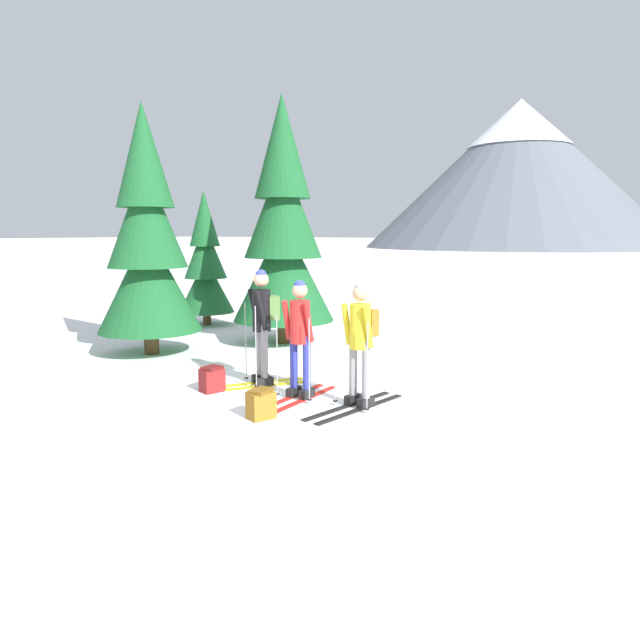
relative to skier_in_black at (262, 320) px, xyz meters
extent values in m
plane|color=white|center=(0.74, -0.15, -1.01)|extent=(400.00, 400.00, 0.00)
cube|color=yellow|center=(0.03, -0.15, -1.00)|extent=(0.98, 1.34, 0.02)
cube|color=yellow|center=(-0.15, -0.03, -1.00)|extent=(0.98, 1.34, 0.02)
cube|color=black|center=(0.08, -0.07, -0.93)|extent=(0.24, 0.28, 0.12)
cylinder|color=gray|center=(0.08, -0.07, -0.47)|extent=(0.11, 0.11, 0.84)
cube|color=black|center=(-0.10, 0.05, -0.93)|extent=(0.24, 0.28, 0.12)
cylinder|color=gray|center=(-0.10, 0.05, -0.47)|extent=(0.11, 0.11, 0.84)
cylinder|color=black|center=(-0.01, -0.01, 0.15)|extent=(0.28, 0.28, 0.63)
sphere|color=tan|center=(-0.01, -0.01, 0.61)|extent=(0.23, 0.23, 0.23)
sphere|color=#2D389E|center=(-0.01, -0.01, 0.68)|extent=(0.17, 0.17, 0.17)
cylinder|color=black|center=(0.11, -0.16, 0.17)|extent=(0.18, 0.21, 0.60)
cylinder|color=black|center=(-0.19, 0.04, 0.17)|extent=(0.18, 0.21, 0.60)
cylinder|color=#A5A5AD|center=(0.11, -0.31, -0.38)|extent=(0.02, 0.02, 1.26)
cylinder|color=black|center=(0.11, -0.31, -0.95)|extent=(0.07, 0.07, 0.01)
cylinder|color=#A5A5AD|center=(-0.33, 0.00, -0.38)|extent=(0.02, 0.02, 1.26)
cylinder|color=black|center=(-0.33, 0.00, -0.95)|extent=(0.07, 0.07, 0.01)
cube|color=#4C7238|center=(0.09, 0.13, 0.18)|extent=(0.30, 0.28, 0.36)
cube|color=red|center=(0.99, -0.40, -1.00)|extent=(0.10, 1.65, 0.02)
cube|color=red|center=(0.77, -0.40, -1.00)|extent=(0.10, 1.65, 0.02)
cube|color=black|center=(1.00, -0.30, -0.93)|extent=(0.11, 0.26, 0.12)
cylinder|color=#2D389E|center=(1.00, -0.30, -0.49)|extent=(0.11, 0.11, 0.79)
cube|color=black|center=(0.78, -0.30, -0.93)|extent=(0.11, 0.26, 0.12)
cylinder|color=#2D389E|center=(0.78, -0.30, -0.49)|extent=(0.11, 0.11, 0.79)
cylinder|color=red|center=(0.89, -0.30, 0.08)|extent=(0.28, 0.28, 0.60)
sphere|color=tan|center=(0.89, -0.30, 0.52)|extent=(0.22, 0.22, 0.22)
sphere|color=#2D389E|center=(0.89, -0.30, 0.59)|extent=(0.16, 0.16, 0.16)
cylinder|color=red|center=(1.07, -0.36, 0.10)|extent=(0.08, 0.20, 0.57)
cylinder|color=red|center=(0.71, -0.36, 0.10)|extent=(0.08, 0.20, 0.57)
cylinder|color=#A5A5AD|center=(1.15, -0.48, -0.41)|extent=(0.02, 0.02, 1.19)
cylinder|color=black|center=(1.15, -0.48, -0.95)|extent=(0.07, 0.07, 0.01)
cylinder|color=#A5A5AD|center=(0.61, -0.48, -0.41)|extent=(0.02, 0.02, 1.19)
cylinder|color=black|center=(0.61, -0.48, -0.95)|extent=(0.07, 0.07, 0.01)
cube|color=black|center=(1.87, -0.34, -1.00)|extent=(0.42, 1.73, 0.02)
cube|color=black|center=(1.66, -0.29, -1.00)|extent=(0.42, 1.73, 0.02)
cube|color=black|center=(1.89, -0.24, -0.93)|extent=(0.16, 0.28, 0.12)
cylinder|color=gray|center=(1.89, -0.24, -0.49)|extent=(0.11, 0.11, 0.80)
cube|color=black|center=(1.68, -0.20, -0.93)|extent=(0.16, 0.28, 0.12)
cylinder|color=gray|center=(1.68, -0.20, -0.49)|extent=(0.11, 0.11, 0.80)
cylinder|color=yellow|center=(1.79, -0.22, 0.09)|extent=(0.28, 0.28, 0.60)
sphere|color=tan|center=(1.79, -0.22, 0.53)|extent=(0.22, 0.22, 0.22)
sphere|color=gray|center=(1.79, -0.22, 0.59)|extent=(0.16, 0.16, 0.16)
cylinder|color=yellow|center=(1.95, -0.31, 0.10)|extent=(0.12, 0.21, 0.57)
cylinder|color=yellow|center=(1.60, -0.24, 0.10)|extent=(0.12, 0.21, 0.57)
cylinder|color=#A5A5AD|center=(2.02, -0.44, -0.41)|extent=(0.02, 0.02, 1.20)
cylinder|color=black|center=(2.02, -0.44, -0.95)|extent=(0.07, 0.07, 0.01)
cylinder|color=#A5A5AD|center=(1.49, -0.34, -0.41)|extent=(0.02, 0.02, 1.20)
cylinder|color=black|center=(1.49, -0.34, -0.95)|extent=(0.07, 0.07, 0.01)
cube|color=#99661E|center=(1.82, -0.05, 0.12)|extent=(0.29, 0.21, 0.36)
cylinder|color=#51381E|center=(-1.71, 2.96, -0.52)|extent=(0.31, 0.31, 0.98)
cone|color=#195628|center=(-1.71, 2.96, 0.52)|extent=(2.10, 2.10, 2.07)
cone|color=#195628|center=(-1.71, 2.96, 1.83)|extent=(1.61, 1.61, 2.07)
cone|color=#195628|center=(-1.71, 2.96, 3.03)|extent=(1.15, 1.15, 2.07)
cylinder|color=#51381E|center=(-3.23, 0.71, -0.55)|extent=(0.28, 0.28, 0.91)
cone|color=#195628|center=(-3.23, 0.71, 0.40)|extent=(1.94, 1.94, 1.92)
cone|color=#195628|center=(-3.23, 0.71, 1.62)|extent=(1.48, 1.48, 1.92)
cone|color=#195628|center=(-3.23, 0.71, 2.73)|extent=(1.06, 1.06, 1.92)
cylinder|color=#51381E|center=(-4.78, 3.93, -0.69)|extent=(0.20, 0.20, 0.65)
cone|color=#195628|center=(-4.78, 3.93, 0.00)|extent=(1.38, 1.38, 1.37)
cone|color=#195628|center=(-4.78, 3.93, 0.86)|extent=(1.06, 1.06, 1.37)
cone|color=#195628|center=(-4.78, 3.93, 1.65)|extent=(0.75, 0.75, 1.37)
cube|color=maroon|center=(-0.40, -0.71, -0.84)|extent=(0.33, 0.38, 0.34)
cube|color=maroon|center=(-0.40, -0.71, -0.65)|extent=(0.22, 0.28, 0.04)
cube|color=#99661E|center=(0.98, -1.33, -0.84)|extent=(0.34, 0.39, 0.34)
cube|color=brown|center=(0.98, -1.33, -0.65)|extent=(0.22, 0.28, 0.04)
cone|color=slate|center=(-16.48, 83.69, 9.72)|extent=(44.63, 44.63, 21.45)
cone|color=white|center=(-16.48, 83.69, 16.99)|extent=(15.08, 15.08, 6.90)
camera|label=1|loc=(5.35, -6.97, 1.32)|focal=32.80mm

